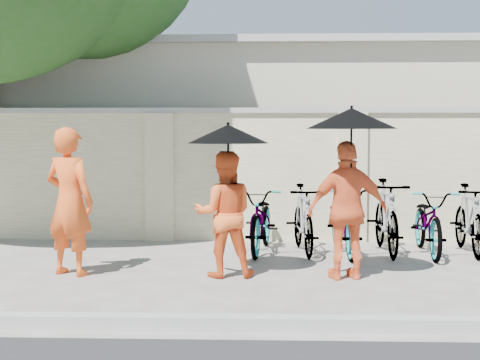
{
  "coord_description": "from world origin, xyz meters",
  "views": [
    {
      "loc": [
        0.63,
        -7.32,
        1.68
      ],
      "look_at": [
        0.33,
        1.03,
        1.1
      ],
      "focal_mm": 50.0,
      "sensor_mm": 36.0,
      "label": 1
    }
  ],
  "objects": [
    {
      "name": "ground",
      "position": [
        0.0,
        0.0,
        0.0
      ],
      "size": [
        80.0,
        80.0,
        0.0
      ],
      "primitive_type": "plane",
      "color": "#A6A19A"
    },
    {
      "name": "kerb",
      "position": [
        0.0,
        -1.7,
        0.06
      ],
      "size": [
        40.0,
        0.16,
        0.12
      ],
      "primitive_type": "cube",
      "color": "#9D9D96",
      "rests_on": "ground"
    },
    {
      "name": "compound_wall",
      "position": [
        1.0,
        3.2,
        1.0
      ],
      "size": [
        20.0,
        0.3,
        2.0
      ],
      "primitive_type": "cube",
      "color": "#F4E9B4",
      "rests_on": "ground"
    },
    {
      "name": "building_behind",
      "position": [
        2.0,
        7.0,
        1.6
      ],
      "size": [
        14.0,
        6.0,
        3.2
      ],
      "primitive_type": "cube",
      "color": "#BEB79A",
      "rests_on": "ground"
    },
    {
      "name": "monk_left",
      "position": [
        -1.67,
        0.47,
        0.88
      ],
      "size": [
        0.75,
        0.63,
        1.76
      ],
      "primitive_type": "imported",
      "rotation": [
        0.0,
        0.0,
        2.75
      ],
      "color": "#FC5C1E",
      "rests_on": "ground"
    },
    {
      "name": "monk_center",
      "position": [
        0.17,
        0.45,
        0.74
      ],
      "size": [
        0.77,
        0.62,
        1.48
      ],
      "primitive_type": "imported",
      "rotation": [
        0.0,
        0.0,
        3.23
      ],
      "color": "orange",
      "rests_on": "ground"
    },
    {
      "name": "parasol_center",
      "position": [
        0.22,
        0.37,
        1.68
      ],
      "size": [
        0.95,
        0.95,
        0.95
      ],
      "color": "black",
      "rests_on": "ground"
    },
    {
      "name": "monk_right",
      "position": [
        1.6,
        0.37,
        0.8
      ],
      "size": [
        1.0,
        0.58,
        1.6
      ],
      "primitive_type": "imported",
      "rotation": [
        0.0,
        0.0,
        3.35
      ],
      "color": "orange",
      "rests_on": "ground"
    },
    {
      "name": "parasol_right",
      "position": [
        1.62,
        0.29,
        1.85
      ],
      "size": [
        1.02,
        1.02,
        1.06
      ],
      "color": "black",
      "rests_on": "ground"
    },
    {
      "name": "bike_0",
      "position": [
        0.61,
        2.06,
        0.47
      ],
      "size": [
        0.82,
        1.83,
        0.93
      ],
      "primitive_type": "imported",
      "rotation": [
        0.0,
        0.0,
        -0.12
      ],
      "color": "gray",
      "rests_on": "ground"
    },
    {
      "name": "bike_1",
      "position": [
        1.19,
        2.0,
        0.48
      ],
      "size": [
        0.6,
        1.64,
        0.97
      ],
      "primitive_type": "imported",
      "rotation": [
        0.0,
        0.0,
        0.09
      ],
      "color": "gray",
      "rests_on": "ground"
    },
    {
      "name": "bike_2",
      "position": [
        1.76,
        1.96,
        0.48
      ],
      "size": [
        0.73,
        1.85,
        0.96
      ],
      "primitive_type": "imported",
      "rotation": [
        0.0,
        0.0,
        0.05
      ],
      "color": "gray",
      "rests_on": "ground"
    },
    {
      "name": "bike_3",
      "position": [
        2.34,
        2.0,
        0.52
      ],
      "size": [
        0.51,
        1.74,
        1.04
      ],
      "primitive_type": "imported",
      "rotation": [
        0.0,
        0.0,
        -0.01
      ],
      "color": "gray",
      "rests_on": "ground"
    },
    {
      "name": "bike_4",
      "position": [
        2.92,
        1.95,
        0.46
      ],
      "size": [
        0.7,
        1.77,
        0.91
      ],
      "primitive_type": "imported",
      "rotation": [
        0.0,
        0.0,
        -0.05
      ],
      "color": "gray",
      "rests_on": "ground"
    },
    {
      "name": "bike_5",
      "position": [
        3.5,
        2.03,
        0.49
      ],
      "size": [
        0.55,
        1.64,
        0.97
      ],
      "primitive_type": "imported",
      "rotation": [
        0.0,
        0.0,
        -0.06
      ],
      "color": "gray",
      "rests_on": "ground"
    }
  ]
}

